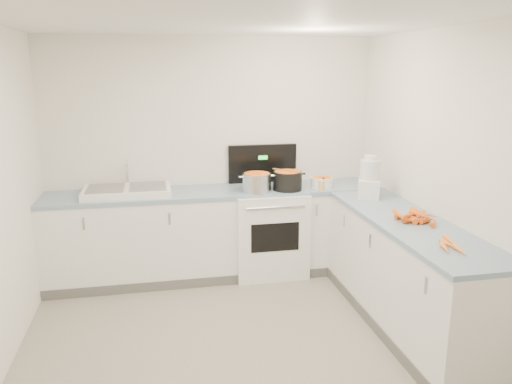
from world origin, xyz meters
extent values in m
cube|color=white|center=(0.00, 1.70, 0.45)|extent=(3.50, 0.60, 0.90)
cube|color=#7F9BB4|center=(0.00, 1.70, 0.92)|extent=(3.50, 0.62, 0.04)
cube|color=white|center=(1.45, 0.30, 0.45)|extent=(0.60, 2.20, 0.90)
cube|color=#7F9BB4|center=(1.45, 0.30, 0.92)|extent=(0.62, 2.20, 0.04)
cube|color=white|center=(0.55, 1.68, 0.45)|extent=(0.76, 0.65, 0.90)
cube|color=black|center=(0.55, 1.98, 1.15)|extent=(0.76, 0.05, 0.42)
cube|color=white|center=(-0.90, 1.70, 0.97)|extent=(0.86, 0.52, 0.07)
cube|color=slate|center=(-1.10, 1.70, 1.01)|extent=(0.36, 0.42, 0.01)
cube|color=slate|center=(-0.70, 1.70, 1.01)|extent=(0.36, 0.42, 0.01)
cylinder|color=silver|center=(-0.90, 1.92, 1.13)|extent=(0.03, 0.03, 0.24)
cylinder|color=silver|center=(0.40, 1.54, 1.03)|extent=(0.38, 0.38, 0.21)
cylinder|color=black|center=(0.73, 1.56, 1.03)|extent=(0.39, 0.39, 0.21)
cylinder|color=#AD7A47|center=(0.73, 1.56, 1.14)|extent=(0.26, 0.27, 0.02)
cylinder|color=white|center=(1.11, 1.58, 1.00)|extent=(0.30, 0.30, 0.11)
cylinder|color=#593319|center=(1.10, 1.49, 0.99)|extent=(0.04, 0.04, 0.10)
cylinder|color=#E5B266|center=(1.06, 1.46, 0.99)|extent=(0.06, 0.06, 0.10)
cube|color=white|center=(1.43, 1.10, 1.03)|extent=(0.29, 0.31, 0.18)
cylinder|color=silver|center=(1.43, 1.10, 1.22)|extent=(0.19, 0.19, 0.19)
cylinder|color=white|center=(1.43, 1.10, 1.33)|extent=(0.11, 0.11, 0.05)
cone|color=orange|center=(1.47, 0.24, 0.97)|extent=(0.20, 0.08, 0.05)
cone|color=orange|center=(1.49, 0.24, 0.96)|extent=(0.18, 0.06, 0.04)
cone|color=orange|center=(1.55, 0.22, 0.96)|extent=(0.17, 0.10, 0.05)
cone|color=orange|center=(1.41, 0.25, 0.96)|extent=(0.22, 0.07, 0.05)
cone|color=orange|center=(1.49, 0.29, 0.97)|extent=(0.17, 0.11, 0.05)
cone|color=orange|center=(1.46, 0.28, 0.96)|extent=(0.05, 0.19, 0.05)
cone|color=orange|center=(1.43, 0.38, 0.96)|extent=(0.18, 0.09, 0.04)
cone|color=orange|center=(1.58, 0.16, 0.96)|extent=(0.15, 0.18, 0.05)
cone|color=orange|center=(1.45, 0.26, 0.96)|extent=(0.19, 0.06, 0.04)
cone|color=orange|center=(1.47, 0.29, 0.96)|extent=(0.15, 0.17, 0.04)
cone|color=orange|center=(1.47, 0.28, 0.96)|extent=(0.13, 0.19, 0.05)
cone|color=orange|center=(1.50, 0.25, 1.01)|extent=(0.10, 0.20, 0.05)
cone|color=orange|center=(1.52, 0.29, 1.01)|extent=(0.08, 0.22, 0.05)
cone|color=orange|center=(1.38, 0.38, 0.99)|extent=(0.06, 0.19, 0.04)
cone|color=orange|center=(1.55, 0.26, 1.00)|extent=(0.13, 0.20, 0.04)
cone|color=orange|center=(1.43, 0.30, 0.99)|extent=(0.20, 0.14, 0.05)
cone|color=orange|center=(1.34, 0.31, 1.00)|extent=(0.08, 0.20, 0.05)
cone|color=orange|center=(1.54, 0.25, 0.99)|extent=(0.13, 0.20, 0.05)
cone|color=orange|center=(1.50, 0.31, 1.00)|extent=(0.09, 0.18, 0.04)
cone|color=orange|center=(1.42, -0.44, 0.96)|extent=(0.06, 0.17, 0.04)
cone|color=orange|center=(1.34, -0.38, 0.96)|extent=(0.09, 0.17, 0.04)
cone|color=orange|center=(1.41, -0.32, 0.96)|extent=(0.06, 0.19, 0.04)
cone|color=orange|center=(1.46, -0.26, 0.96)|extent=(0.08, 0.20, 0.04)
cube|color=tan|center=(-1.01, 1.72, 1.01)|extent=(0.04, 0.02, 0.00)
cube|color=tan|center=(-1.12, 1.72, 1.02)|extent=(0.02, 0.03, 0.00)
cube|color=tan|center=(-1.12, 1.82, 1.02)|extent=(0.04, 0.02, 0.00)
cube|color=tan|center=(-1.00, 1.72, 1.02)|extent=(0.04, 0.02, 0.00)
cube|color=tan|center=(-1.15, 1.76, 1.01)|extent=(0.04, 0.02, 0.00)
cube|color=tan|center=(-1.16, 1.70, 1.02)|extent=(0.02, 0.05, 0.00)
cube|color=tan|center=(-1.15, 1.63, 1.01)|extent=(0.01, 0.05, 0.00)
cube|color=tan|center=(-1.15, 1.74, 1.02)|extent=(0.03, 0.01, 0.00)
cube|color=tan|center=(-1.04, 1.80, 1.02)|extent=(0.02, 0.05, 0.00)
cube|color=tan|center=(-1.16, 1.66, 1.01)|extent=(0.03, 0.04, 0.00)
cube|color=tan|center=(-1.19, 1.69, 1.01)|extent=(0.05, 0.04, 0.00)
cube|color=tan|center=(-1.09, 1.65, 1.02)|extent=(0.02, 0.04, 0.00)
cube|color=tan|center=(-1.10, 1.76, 1.01)|extent=(0.05, 0.03, 0.00)
camera|label=1|loc=(-0.60, -3.32, 2.18)|focal=35.00mm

